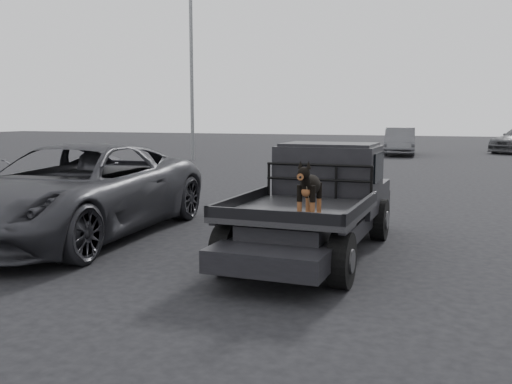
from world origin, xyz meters
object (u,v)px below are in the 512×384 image
at_px(flatbed_ute, 315,227).
at_px(parked_suv, 75,191).
at_px(distant_car_a, 400,141).
at_px(dog, 310,190).

height_order(flatbed_ute, parked_suv, parked_suv).
bearing_deg(flatbed_ute, parked_suv, -176.62).
bearing_deg(distant_car_a, dog, -91.88).
bearing_deg(dog, parked_suv, 165.05).
distance_m(flatbed_ute, dog, 1.83).
xyz_separation_m(flatbed_ute, parked_suv, (-4.59, -0.27, 0.42)).
bearing_deg(parked_suv, flatbed_ute, -0.97).
bearing_deg(flatbed_ute, dog, -77.59).
bearing_deg(flatbed_ute, distant_car_a, 93.79).
height_order(dog, distant_car_a, dog).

